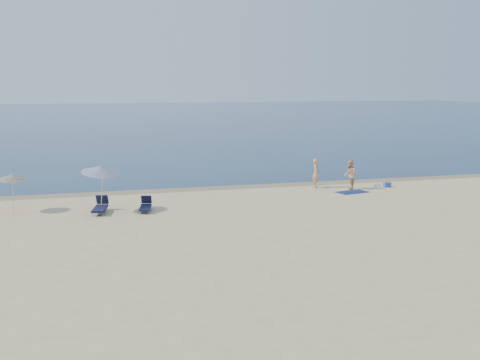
{
  "coord_description": "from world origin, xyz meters",
  "views": [
    {
      "loc": [
        -10.44,
        -15.85,
        6.35
      ],
      "look_at": [
        -1.5,
        16.0,
        1.0
      ],
      "focal_mm": 45.0,
      "sensor_mm": 36.0,
      "label": 1
    }
  ],
  "objects_px": {
    "umbrella_near": "(101,170)",
    "blue_cooler": "(387,185)",
    "person_right": "(350,175)",
    "person_left": "(316,173)"
  },
  "relations": [
    {
      "from": "person_right",
      "to": "blue_cooler",
      "type": "relative_size",
      "value": 4.29
    },
    {
      "from": "person_right",
      "to": "umbrella_near",
      "type": "distance_m",
      "value": 15.01
    },
    {
      "from": "person_left",
      "to": "umbrella_near",
      "type": "xyz_separation_m",
      "value": [
        -12.99,
        -3.59,
        1.23
      ]
    },
    {
      "from": "umbrella_near",
      "to": "blue_cooler",
      "type": "bearing_deg",
      "value": -16.26
    },
    {
      "from": "person_left",
      "to": "person_right",
      "type": "height_order",
      "value": "person_left"
    },
    {
      "from": "blue_cooler",
      "to": "person_left",
      "type": "bearing_deg",
      "value": 165.04
    },
    {
      "from": "person_left",
      "to": "person_right",
      "type": "xyz_separation_m",
      "value": [
        1.75,
        -1.06,
        -0.01
      ]
    },
    {
      "from": "person_right",
      "to": "blue_cooler",
      "type": "xyz_separation_m",
      "value": [
        2.56,
        0.03,
        -0.74
      ]
    },
    {
      "from": "person_right",
      "to": "umbrella_near",
      "type": "bearing_deg",
      "value": -57.96
    },
    {
      "from": "person_left",
      "to": "blue_cooler",
      "type": "relative_size",
      "value": 4.35
    }
  ]
}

